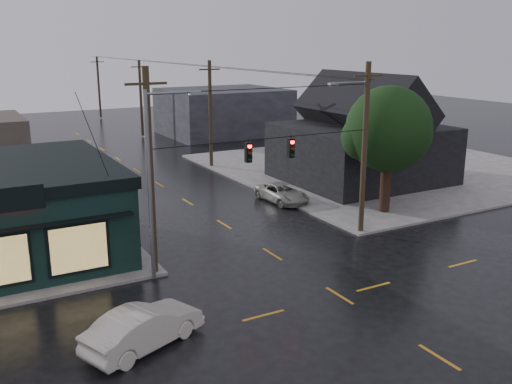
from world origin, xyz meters
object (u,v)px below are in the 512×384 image
utility_pole_nw (155,274)px  utility_pole_ne (360,233)px  corner_tree (389,130)px  sedan_cream (144,327)px  suv_silver (282,193)px

utility_pole_nw → utility_pole_ne: 13.00m
utility_pole_nw → corner_tree: bearing=8.2°
sedan_cream → utility_pole_ne: bearing=-89.8°
utility_pole_nw → suv_silver: utility_pole_nw is taller
utility_pole_nw → sedan_cream: 7.08m
suv_silver → utility_pole_nw: bearing=-149.3°
sedan_cream → suv_silver: (15.20, 14.76, -0.15)m
utility_pole_nw → sedan_cream: size_ratio=2.10×
corner_tree → suv_silver: (-4.51, 5.79, -5.03)m
utility_pole_nw → utility_pole_ne: bearing=0.0°
utility_pole_ne → utility_pole_nw: bearing=180.0°
utility_pole_ne → suv_silver: utility_pole_ne is taller
corner_tree → sedan_cream: size_ratio=1.73×
utility_pole_ne → suv_silver: 8.30m
utility_pole_nw → suv_silver: 15.00m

